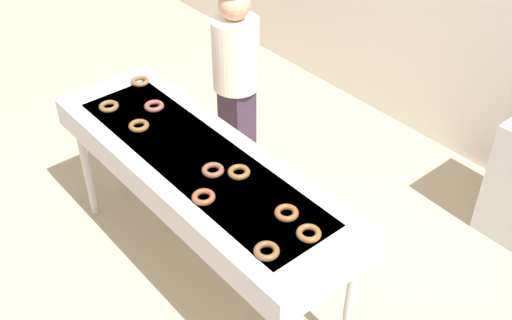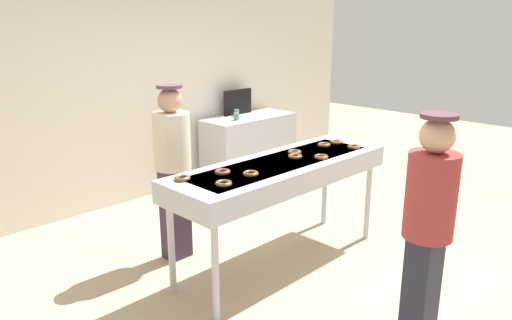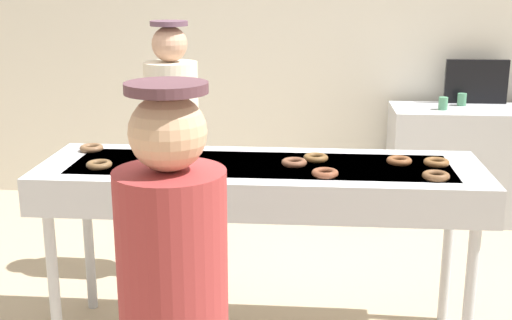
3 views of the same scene
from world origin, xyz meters
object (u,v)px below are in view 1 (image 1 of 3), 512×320
object	(u,v)px
chocolate_donut_1	(239,172)
chocolate_donut_2	(267,251)
chocolate_donut_9	(139,126)
chocolate_donut_3	(213,170)
chocolate_donut_4	(309,233)
chocolate_donut_7	(154,106)
chocolate_donut_8	(140,81)
worker_baker	(236,80)
chocolate_donut_5	(109,106)
fryer_conveyor	(198,171)
chocolate_donut_0	(204,197)
chocolate_donut_6	(287,213)

from	to	relation	value
chocolate_donut_1	chocolate_donut_2	distance (m)	0.63
chocolate_donut_9	chocolate_donut_1	bearing A→B (deg)	13.86
chocolate_donut_2	chocolate_donut_9	size ratio (longest dim) A/B	1.00
chocolate_donut_3	chocolate_donut_4	size ratio (longest dim) A/B	1.00
chocolate_donut_9	chocolate_donut_4	bearing A→B (deg)	6.18
chocolate_donut_7	chocolate_donut_8	xyz separation A→B (m)	(-0.33, 0.10, 0.00)
worker_baker	chocolate_donut_9	bearing A→B (deg)	97.34
worker_baker	chocolate_donut_3	bearing A→B (deg)	133.37
chocolate_donut_4	worker_baker	distance (m)	1.67
chocolate_donut_9	chocolate_donut_5	bearing A→B (deg)	-174.36
fryer_conveyor	chocolate_donut_7	xyz separation A→B (m)	(-0.61, 0.10, 0.11)
chocolate_donut_3	chocolate_donut_9	distance (m)	0.66
fryer_conveyor	chocolate_donut_2	size ratio (longest dim) A/B	17.45
chocolate_donut_3	chocolate_donut_5	world-z (taller)	same
chocolate_donut_0	chocolate_donut_2	world-z (taller)	same
chocolate_donut_6	chocolate_donut_7	bearing A→B (deg)	178.65
chocolate_donut_1	chocolate_donut_9	xyz separation A→B (m)	(-0.76, -0.19, 0.00)
chocolate_donut_3	worker_baker	xyz separation A→B (m)	(-0.78, 0.79, -0.07)
chocolate_donut_5	chocolate_donut_6	size ratio (longest dim) A/B	1.00
chocolate_donut_6	chocolate_donut_8	xyz separation A→B (m)	(-1.64, 0.13, 0.00)
chocolate_donut_2	worker_baker	distance (m)	1.75
chocolate_donut_0	chocolate_donut_6	bearing A→B (deg)	33.94
chocolate_donut_1	chocolate_donut_6	size ratio (longest dim) A/B	1.00
chocolate_donut_9	worker_baker	bearing A→B (deg)	98.56
fryer_conveyor	chocolate_donut_0	xyz separation A→B (m)	(0.32, -0.19, 0.11)
chocolate_donut_2	chocolate_donut_6	xyz separation A→B (m)	(-0.14, 0.26, 0.00)
chocolate_donut_3	chocolate_donut_6	size ratio (longest dim) A/B	1.00
chocolate_donut_4	chocolate_donut_6	bearing A→B (deg)	174.78
chocolate_donut_4	worker_baker	world-z (taller)	worker_baker
chocolate_donut_0	chocolate_donut_4	size ratio (longest dim) A/B	1.00
chocolate_donut_4	chocolate_donut_8	distance (m)	1.83
chocolate_donut_2	chocolate_donut_6	size ratio (longest dim) A/B	1.00
chocolate_donut_1	chocolate_donut_8	bearing A→B (deg)	175.01
chocolate_donut_4	chocolate_donut_9	bearing A→B (deg)	-173.82
fryer_conveyor	chocolate_donut_7	distance (m)	0.63
chocolate_donut_4	chocolate_donut_8	size ratio (longest dim) A/B	1.00
fryer_conveyor	chocolate_donut_4	world-z (taller)	chocolate_donut_4
fryer_conveyor	chocolate_donut_9	size ratio (longest dim) A/B	17.45
chocolate_donut_6	worker_baker	world-z (taller)	worker_baker
chocolate_donut_2	chocolate_donut_7	distance (m)	1.48
chocolate_donut_4	chocolate_donut_7	bearing A→B (deg)	178.17
chocolate_donut_9	chocolate_donut_7	bearing A→B (deg)	123.53
chocolate_donut_6	chocolate_donut_4	bearing A→B (deg)	-5.22
fryer_conveyor	chocolate_donut_4	size ratio (longest dim) A/B	17.45
chocolate_donut_1	chocolate_donut_7	size ratio (longest dim) A/B	1.00
chocolate_donut_4	fryer_conveyor	bearing A→B (deg)	-176.75
chocolate_donut_4	chocolate_donut_9	xyz separation A→B (m)	(-1.37, -0.15, 0.00)
chocolate_donut_2	chocolate_donut_8	size ratio (longest dim) A/B	1.00
chocolate_donut_8	chocolate_donut_4	bearing A→B (deg)	-4.57
chocolate_donut_1	chocolate_donut_6	bearing A→B (deg)	-3.08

